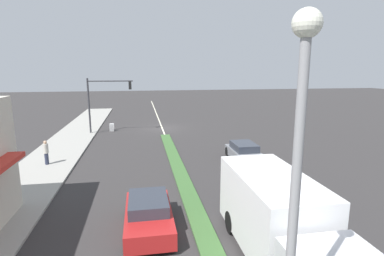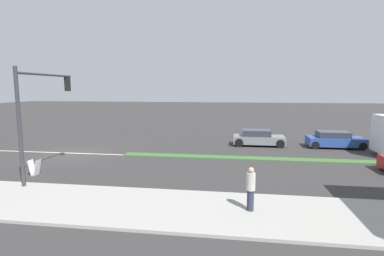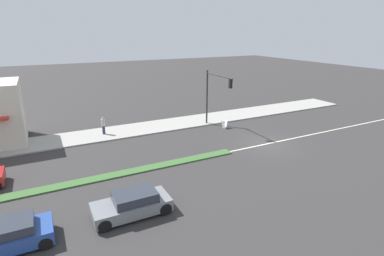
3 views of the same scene
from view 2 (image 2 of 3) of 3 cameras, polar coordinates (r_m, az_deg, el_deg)
ground_plane at (r=21.44m, az=25.37°, el=-5.87°), size 160.00×160.00×0.00m
lane_marking_center at (r=23.60m, az=-21.63°, el=-4.47°), size 0.16×60.00×0.01m
traffic_signal_main at (r=17.01m, az=-27.27°, el=3.98°), size 4.59×0.34×5.60m
pedestrian at (r=11.68m, az=11.12°, el=-11.13°), size 0.34×0.34×1.68m
warning_aframe_sign at (r=18.54m, az=-27.79°, el=-6.70°), size 0.45×0.53×0.84m
suv_grey at (r=25.34m, az=12.48°, el=-1.86°), size 1.85×4.13×1.31m
coupe_blue at (r=26.46m, az=25.53°, el=-2.04°), size 1.91×4.25×1.30m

